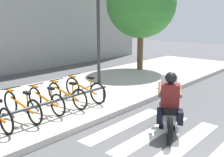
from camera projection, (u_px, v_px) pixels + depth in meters
name	position (u px, v px, depth m)	size (l,w,h in m)	color
sidewalk	(25.00, 109.00, 7.64)	(24.00, 4.40, 0.15)	#B7B2A8
crosswalk_stripe_2	(224.00, 155.00, 5.20)	(2.80, 0.40, 0.01)	white
crosswalk_stripe_3	(185.00, 143.00, 5.71)	(2.80, 0.40, 0.01)	white
crosswalk_stripe_4	(152.00, 133.00, 6.22)	(2.80, 0.40, 0.01)	white
crosswalk_stripe_5	(125.00, 124.00, 6.73)	(2.80, 0.40, 0.01)	white
motorcycle	(169.00, 112.00, 6.29)	(1.84, 1.16, 1.20)	black
rider	(170.00, 98.00, 6.13)	(0.77, 0.72, 1.42)	#591919
bicycle_3	(22.00, 106.00, 6.58)	(0.48, 1.70, 0.75)	black
bicycle_4	(46.00, 100.00, 7.11)	(0.48, 1.59, 0.72)	black
bicycle_5	(66.00, 94.00, 7.63)	(0.48, 1.68, 0.72)	black
bicycle_6	(84.00, 89.00, 8.14)	(0.48, 1.72, 0.76)	black
bike_rack	(35.00, 108.00, 6.22)	(4.80, 0.07, 0.49)	#333338
street_lamp	(98.00, 25.00, 9.98)	(0.28, 0.28, 3.77)	#2D2D33
tree_near_rack	(141.00, 3.00, 12.49)	(3.22, 3.22, 4.87)	brown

